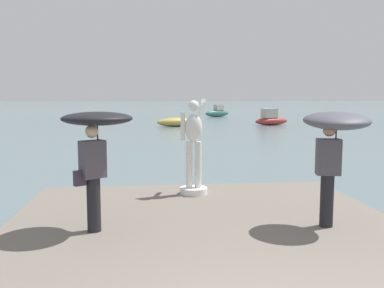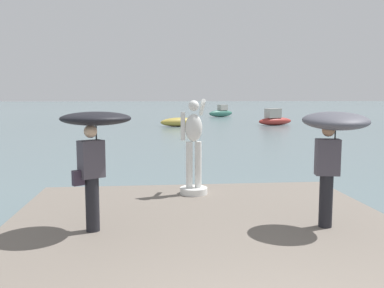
{
  "view_description": "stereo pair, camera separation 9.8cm",
  "coord_description": "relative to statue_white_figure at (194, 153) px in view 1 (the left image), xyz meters",
  "views": [
    {
      "loc": [
        -0.99,
        -2.63,
        2.57
      ],
      "look_at": [
        0.0,
        6.31,
        1.55
      ],
      "focal_mm": 39.07,
      "sensor_mm": 36.0,
      "label": 1
    },
    {
      "loc": [
        -0.89,
        -2.64,
        2.57
      ],
      "look_at": [
        0.0,
        6.31,
        1.55
      ],
      "focal_mm": 39.07,
      "sensor_mm": 36.0,
      "label": 2
    }
  ],
  "objects": [
    {
      "name": "boat_near",
      "position": [
        8.16,
        44.25,
        -0.76
      ],
      "size": [
        3.82,
        2.95,
        1.56
      ],
      "color": "#336B5B",
      "rests_on": "ground"
    },
    {
      "name": "boat_mid",
      "position": [
        10.27,
        27.8,
        -0.78
      ],
      "size": [
        3.72,
        2.31,
        1.52
      ],
      "color": "#9E2D28",
      "rests_on": "ground"
    },
    {
      "name": "statue_white_figure",
      "position": [
        0.0,
        0.0,
        0.0
      ],
      "size": [
        0.62,
        0.87,
        2.13
      ],
      "color": "white",
      "rests_on": "pier"
    },
    {
      "name": "boat_far",
      "position": [
        1.57,
        27.07,
        -0.94
      ],
      "size": [
        3.7,
        2.22,
        0.78
      ],
      "color": "#B2993D",
      "rests_on": "ground"
    },
    {
      "name": "pier",
      "position": [
        -0.06,
        -4.26,
        -1.13
      ],
      "size": [
        6.84,
        10.52,
        0.4
      ],
      "primitive_type": "cube",
      "color": "#70665B",
      "rests_on": "ground"
    },
    {
      "name": "onlooker_left",
      "position": [
        -1.85,
        -2.37,
        0.64
      ],
      "size": [
        1.58,
        1.58,
        1.94
      ],
      "color": "black",
      "rests_on": "pier"
    },
    {
      "name": "ground_plane",
      "position": [
        -0.06,
        33.48,
        -1.33
      ],
      "size": [
        400.0,
        400.0,
        0.0
      ],
      "primitive_type": "plane",
      "color": "slate"
    },
    {
      "name": "onlooker_right",
      "position": [
        2.04,
        -2.6,
        0.63
      ],
      "size": [
        1.27,
        1.28,
        1.96
      ],
      "color": "black",
      "rests_on": "pier"
    }
  ]
}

